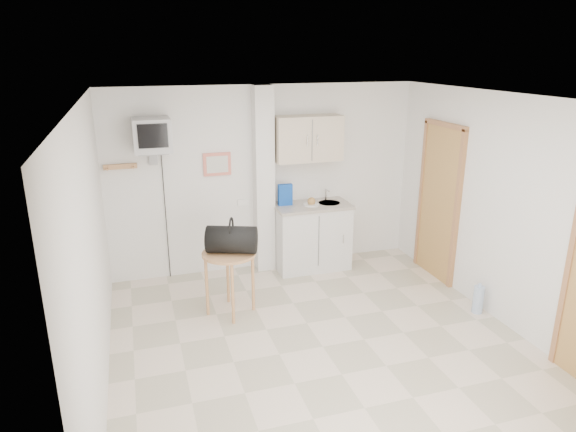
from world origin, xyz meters
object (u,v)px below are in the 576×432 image
object	(u,v)px
crt_television	(152,136)
water_bottle	(478,299)
round_table	(229,261)
duffel_bag	(232,239)

from	to	relation	value
crt_television	water_bottle	xyz separation A→B (m)	(3.43, -1.87, -1.77)
crt_television	water_bottle	world-z (taller)	crt_television
round_table	crt_television	bearing A→B (deg)	124.26
round_table	water_bottle	world-z (taller)	round_table
crt_television	water_bottle	bearing A→B (deg)	-28.56
duffel_bag	water_bottle	distance (m)	2.93
duffel_bag	round_table	bearing A→B (deg)	-172.76
round_table	duffel_bag	distance (m)	0.27
crt_television	round_table	bearing A→B (deg)	-55.74
duffel_bag	water_bottle	bearing A→B (deg)	3.50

